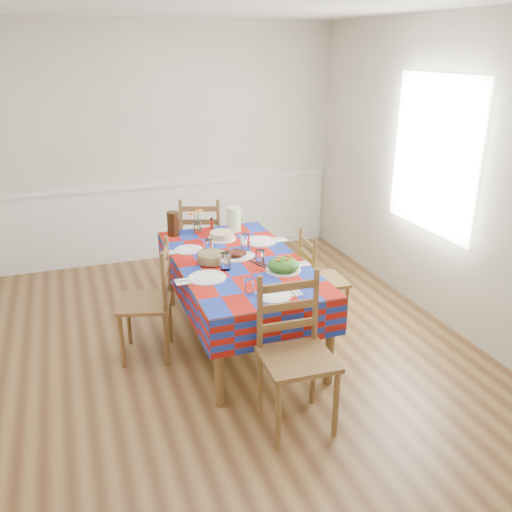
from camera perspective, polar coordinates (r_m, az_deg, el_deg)
The scene contains 23 objects.
room at distance 4.00m, azimuth -5.78°, elevation 5.71°, with size 4.58×5.08×2.78m.
wainscot at distance 6.58m, azimuth -10.84°, elevation 3.80°, with size 4.41×0.06×0.92m.
window_right at distance 5.20m, azimuth 18.18°, elevation 10.07°, with size 1.40×1.40×0.00m, color white.
dining_table at distance 4.56m, azimuth -1.83°, elevation -1.38°, with size 1.03×1.91×0.74m.
setting_near_head at distance 3.88m, azimuth 1.05°, elevation -3.84°, with size 0.40×0.26×0.12m.
setting_left_near at distance 4.23m, azimuth -4.54°, elevation -1.66°, with size 0.53×0.32×0.14m.
setting_left_far at distance 4.74m, azimuth -6.41°, elevation 0.79°, with size 0.45×0.27×0.12m.
setting_right_near at distance 4.40m, azimuth 2.10°, elevation -0.70°, with size 0.49×0.28×0.13m.
setting_right_far at distance 4.87m, azimuth -0.03°, elevation 1.55°, with size 0.56×0.32×0.14m.
meat_platter at distance 4.57m, azimuth -2.18°, elevation 0.13°, with size 0.33×0.24×0.06m.
salad_platter at distance 4.30m, azimuth 2.90°, elevation -1.01°, with size 0.28×0.28×0.12m.
pasta_bowl at distance 4.47m, azimuth -4.69°, elevation -0.19°, with size 0.24×0.24×0.09m.
cake at distance 5.02m, azimuth -3.61°, elevation 2.13°, with size 0.26×0.26×0.07m.
serving_utensils at distance 4.46m, azimuth 0.34°, elevation -0.71°, with size 0.13×0.29×0.01m.
flower_vase at distance 5.17m, azimuth -6.21°, elevation 3.42°, with size 0.15×0.13×0.25m.
hot_sauce at distance 5.27m, azimuth -4.68°, elevation 3.38°, with size 0.03×0.03×0.13m, color #AE1C0D.
green_pitcher at distance 5.23m, azimuth -2.33°, elevation 3.89°, with size 0.13×0.13×0.23m, color #D2F2AA.
tea_pitcher at distance 5.15m, azimuth -8.72°, elevation 3.39°, with size 0.11×0.11×0.23m, color black.
name_card at distance 3.74m, azimuth 2.38°, elevation -5.17°, with size 0.07×0.02×0.02m, color white.
chair_near at distance 3.63m, azimuth 4.15°, elevation -10.35°, with size 0.48×0.46×1.04m.
chair_far at distance 5.70m, azimuth -5.68°, elevation 1.39°, with size 0.56×0.55×1.00m.
chair_left at distance 4.47m, azimuth -11.08°, elevation -4.79°, with size 0.51×0.53×0.98m.
chair_right at distance 4.92m, azimuth 6.68°, elevation -2.58°, with size 0.40×0.42×0.90m.
Camera 1 is at (-0.91, -3.75, 2.41)m, focal length 38.00 mm.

